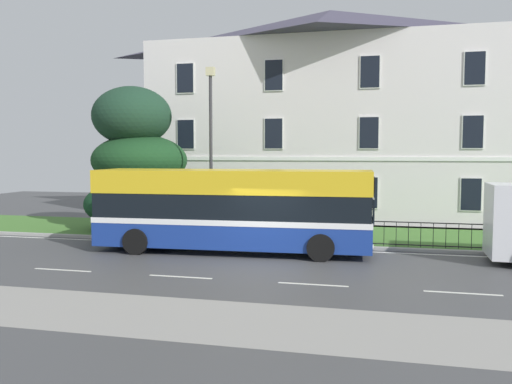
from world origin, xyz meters
TOP-DOWN VIEW (x-y plane):
  - ground_plane at (0.00, 1.09)m, footprint 60.00×56.00m
  - georgian_townhouse at (0.77, 14.83)m, footprint 19.58×9.18m
  - iron_verge_railing at (0.77, 4.40)m, footprint 14.57×0.04m
  - evergreen_tree at (-7.51, 6.55)m, footprint 4.92×4.75m
  - single_decker_bus at (-1.57, 2.48)m, footprint 10.39×2.99m
  - street_lamp_post at (-3.35, 5.25)m, footprint 0.36×0.24m

SIDE VIEW (x-z plane):
  - ground_plane at x=0.00m, z-range -0.11..0.07m
  - iron_verge_railing at x=0.77m, z-range 0.14..1.11m
  - single_decker_bus at x=-1.57m, z-range 0.08..3.17m
  - evergreen_tree at x=-7.51m, z-range -0.19..6.51m
  - street_lamp_post at x=-3.35m, z-range 0.62..7.86m
  - georgian_townhouse at x=0.77m, z-range 0.15..11.96m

